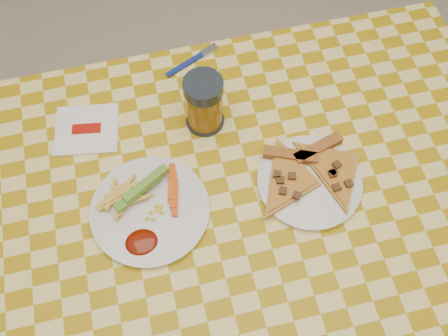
# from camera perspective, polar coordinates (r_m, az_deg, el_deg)

# --- Properties ---
(ground) EXTENTS (8.00, 8.00, 0.00)m
(ground) POSITION_cam_1_polar(r_m,az_deg,el_deg) (1.74, 0.68, -14.44)
(ground) COLOR beige
(ground) RESTS_ON ground
(table) EXTENTS (1.28, 0.88, 0.76)m
(table) POSITION_cam_1_polar(r_m,az_deg,el_deg) (1.09, 1.06, -5.98)
(table) COLOR silver
(table) RESTS_ON ground
(plate_left) EXTENTS (0.27, 0.27, 0.01)m
(plate_left) POSITION_cam_1_polar(r_m,az_deg,el_deg) (1.02, -8.43, -4.87)
(plate_left) COLOR silver
(plate_left) RESTS_ON table
(plate_right) EXTENTS (0.26, 0.26, 0.01)m
(plate_right) POSITION_cam_1_polar(r_m,az_deg,el_deg) (1.05, 9.71, -1.61)
(plate_right) COLOR silver
(plate_right) RESTS_ON table
(fries_veggies) EXTENTS (0.19, 0.18, 0.04)m
(fries_veggies) POSITION_cam_1_polar(r_m,az_deg,el_deg) (1.01, -9.17, -3.76)
(fries_veggies) COLOR #E1C647
(fries_veggies) RESTS_ON plate_left
(pizza_slices) EXTENTS (0.30, 0.26, 0.02)m
(pizza_slices) POSITION_cam_1_polar(r_m,az_deg,el_deg) (1.05, 9.74, -0.43)
(pizza_slices) COLOR #BE903A
(pizza_slices) RESTS_ON plate_right
(drink_glass) EXTENTS (0.09, 0.09, 0.14)m
(drink_glass) POSITION_cam_1_polar(r_m,az_deg,el_deg) (1.06, -2.29, 7.39)
(drink_glass) COLOR black
(drink_glass) RESTS_ON table
(napkin) EXTENTS (0.16, 0.15, 0.01)m
(napkin) POSITION_cam_1_polar(r_m,az_deg,el_deg) (1.14, -15.41, 4.27)
(napkin) COLOR white
(napkin) RESTS_ON table
(fork) EXTENTS (0.14, 0.08, 0.01)m
(fork) POSITION_cam_1_polar(r_m,az_deg,el_deg) (1.22, -3.58, 12.23)
(fork) COLOR navy
(fork) RESTS_ON table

